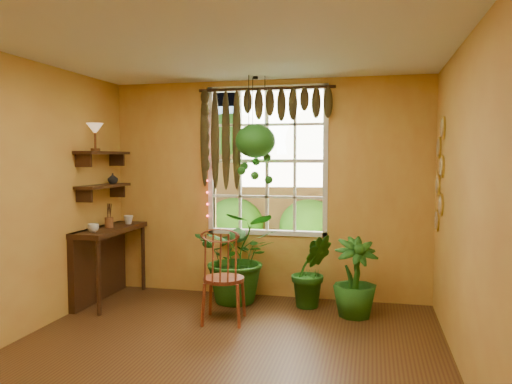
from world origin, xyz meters
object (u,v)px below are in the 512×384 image
windsor_chair (223,291)px  hanging_basket (255,143)px  counter_ledge (103,255)px  potted_plant_left (239,256)px  potted_plant_mid (312,271)px

windsor_chair → hanging_basket: (0.16, 0.82, 1.58)m
counter_ledge → potted_plant_left: bearing=10.0°
counter_ledge → potted_plant_left: 1.67m
counter_ledge → windsor_chair: bearing=-15.5°
potted_plant_mid → hanging_basket: hanging_basket is taller
windsor_chair → potted_plant_left: (-0.03, 0.76, 0.22)m
counter_ledge → hanging_basket: bearing=11.0°
windsor_chair → hanging_basket: hanging_basket is taller
windsor_chair → potted_plant_mid: windsor_chair is taller
hanging_basket → windsor_chair: bearing=-100.8°
potted_plant_left → windsor_chair: bearing=-87.6°
potted_plant_mid → counter_ledge: bearing=-173.6°
potted_plant_left → hanging_basket: hanging_basket is taller
counter_ledge → windsor_chair: windsor_chair is taller
potted_plant_left → hanging_basket: bearing=19.4°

